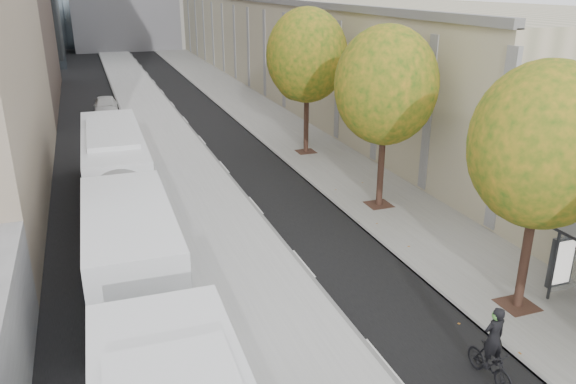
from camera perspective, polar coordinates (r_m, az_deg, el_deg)
name	(u,v)px	position (r m, az deg, el deg)	size (l,w,h in m)	color
bus_platform	(169,146)	(35.43, -11.97, 4.59)	(4.25, 150.00, 0.15)	#A5A5A5
sidewalk	(291,135)	(37.29, 0.30, 5.78)	(4.75, 150.00, 0.08)	gray
building_tan	(297,33)	(67.43, 0.91, 15.86)	(18.00, 92.00, 8.00)	gray
tree_c	(544,146)	(17.35, 24.54, 4.28)	(4.20, 4.20, 7.28)	black
tree_d	(386,86)	(24.36, 9.92, 10.59)	(4.40, 4.40, 7.60)	black
tree_e	(307,56)	(32.37, 1.94, 13.68)	(4.60, 4.60, 7.92)	black
bus_far	(120,191)	(23.55, -16.71, 0.08)	(2.95, 18.40, 3.06)	silver
cyclist	(491,354)	(15.55, 19.95, -15.22)	(0.63, 1.68, 2.14)	black
distant_car	(106,106)	(45.07, -18.00, 8.29)	(1.74, 4.31, 1.47)	silver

